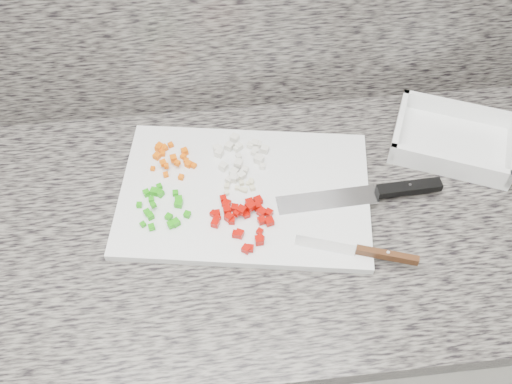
{
  "coord_description": "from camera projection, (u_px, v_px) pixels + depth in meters",
  "views": [
    {
      "loc": [
        0.05,
        0.83,
        1.79
      ],
      "look_at": [
        0.12,
        1.47,
        0.94
      ],
      "focal_mm": 40.0,
      "sensor_mm": 36.0,
      "label": 1
    }
  ],
  "objects": [
    {
      "name": "cabinet",
      "position": [
        209.0,
        324.0,
        1.45
      ],
      "size": [
        3.92,
        0.62,
        0.86
      ],
      "primitive_type": "cube",
      "color": "silver",
      "rests_on": "ground"
    },
    {
      "name": "countertop",
      "position": [
        193.0,
        227.0,
        1.09
      ],
      "size": [
        3.96,
        0.64,
        0.04
      ],
      "primitive_type": "cube",
      "color": "#656159",
      "rests_on": "cabinet"
    },
    {
      "name": "cutting_board",
      "position": [
        245.0,
        193.0,
        1.1
      ],
      "size": [
        0.52,
        0.39,
        0.02
      ],
      "primitive_type": "cube",
      "rotation": [
        0.0,
        0.0,
        -0.17
      ],
      "color": "silver",
      "rests_on": "countertop"
    },
    {
      "name": "carrot_pile",
      "position": [
        171.0,
        157.0,
        1.13
      ],
      "size": [
        0.09,
        0.1,
        0.02
      ],
      "color": "#E25A04",
      "rests_on": "cutting_board"
    },
    {
      "name": "onion_pile",
      "position": [
        240.0,
        157.0,
        1.13
      ],
      "size": [
        0.11,
        0.13,
        0.02
      ],
      "color": "silver",
      "rests_on": "cutting_board"
    },
    {
      "name": "green_pepper_pile",
      "position": [
        163.0,
        206.0,
        1.06
      ],
      "size": [
        0.1,
        0.11,
        0.02
      ],
      "color": "#1F990D",
      "rests_on": "cutting_board"
    },
    {
      "name": "red_pepper_pile",
      "position": [
        245.0,
        218.0,
        1.05
      ],
      "size": [
        0.12,
        0.13,
        0.02
      ],
      "color": "#A10802",
      "rests_on": "cutting_board"
    },
    {
      "name": "garlic_pile",
      "position": [
        240.0,
        185.0,
        1.1
      ],
      "size": [
        0.06,
        0.04,
        0.01
      ],
      "color": "beige",
      "rests_on": "cutting_board"
    },
    {
      "name": "chef_knife",
      "position": [
        381.0,
        192.0,
        1.08
      ],
      "size": [
        0.32,
        0.05,
        0.02
      ],
      "rotation": [
        0.0,
        0.0,
        0.04
      ],
      "color": "white",
      "rests_on": "cutting_board"
    },
    {
      "name": "paring_knife",
      "position": [
        371.0,
        253.0,
        1.0
      ],
      "size": [
        0.21,
        0.09,
        0.02
      ],
      "rotation": [
        0.0,
        0.0,
        -0.33
      ],
      "color": "white",
      "rests_on": "cutting_board"
    },
    {
      "name": "tray",
      "position": [
        453.0,
        141.0,
        1.17
      ],
      "size": [
        0.29,
        0.25,
        0.05
      ],
      "rotation": [
        0.0,
        0.0,
        -0.42
      ],
      "color": "white",
      "rests_on": "countertop"
    }
  ]
}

